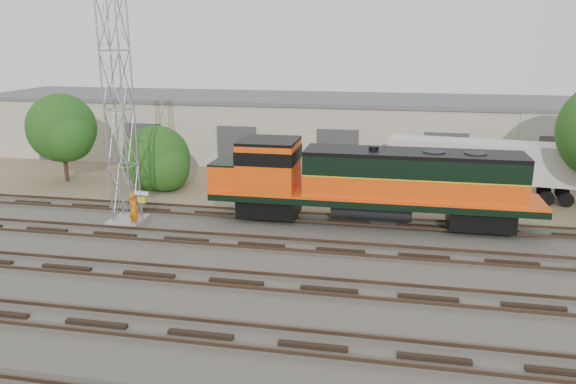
% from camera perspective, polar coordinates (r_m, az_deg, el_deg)
% --- Properties ---
extents(ground, '(140.00, 140.00, 0.00)m').
position_cam_1_polar(ground, '(27.09, -3.49, -6.62)').
color(ground, '#47423A').
rests_on(ground, ground).
extents(dirt_strip, '(80.00, 16.00, 0.02)m').
position_cam_1_polar(dirt_strip, '(41.07, 1.75, 1.14)').
color(dirt_strip, '#726047').
rests_on(dirt_strip, ground).
extents(tracks, '(80.00, 20.40, 0.28)m').
position_cam_1_polar(tracks, '(24.41, -5.28, -9.04)').
color(tracks, black).
rests_on(tracks, ground).
extents(warehouse, '(58.40, 10.40, 5.30)m').
position_cam_1_polar(warehouse, '(48.26, 3.39, 6.49)').
color(warehouse, '#BDB09D').
rests_on(warehouse, ground).
extents(locomotive, '(18.14, 3.18, 4.36)m').
position_cam_1_polar(locomotive, '(31.27, 7.98, 1.09)').
color(locomotive, black).
rests_on(locomotive, tracks).
extents(signal_tower, '(1.86, 1.86, 12.60)m').
position_cam_1_polar(signal_tower, '(32.01, -16.75, 7.60)').
color(signal_tower, gray).
rests_on(signal_tower, ground).
extents(sign_post, '(0.87, 0.14, 2.14)m').
position_cam_1_polar(sign_post, '(31.61, -14.64, -0.98)').
color(sign_post, gray).
rests_on(sign_post, ground).
extents(worker, '(0.81, 0.70, 1.88)m').
position_cam_1_polar(worker, '(32.21, -15.41, -1.76)').
color(worker, '#D4600B').
rests_on(worker, ground).
extents(semi_trailer, '(12.06, 3.81, 3.65)m').
position_cam_1_polar(semi_trailer, '(38.80, 19.38, 2.87)').
color(semi_trailer, silver).
rests_on(semi_trailer, ground).
extents(tree_west, '(5.10, 4.86, 6.35)m').
position_cam_1_polar(tree_west, '(43.01, -21.85, 5.85)').
color(tree_west, '#382619').
rests_on(tree_west, ground).
extents(tree_mid, '(4.86, 4.63, 4.63)m').
position_cam_1_polar(tree_mid, '(39.66, -12.97, 3.07)').
color(tree_mid, '#382619').
rests_on(tree_mid, ground).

